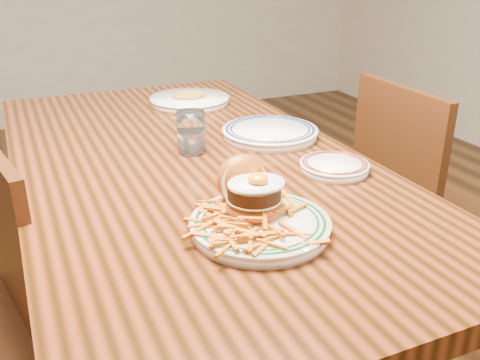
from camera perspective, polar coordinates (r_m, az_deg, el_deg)
name	(u,v)px	position (r m, az deg, el deg)	size (l,w,h in m)	color
table	(190,189)	(1.42, -5.34, -0.99)	(0.85, 1.60, 0.75)	black
chair_right	(418,204)	(1.87, 18.44, -2.47)	(0.42, 0.42, 0.88)	#401F0D
main_plate	(257,212)	(1.02, 1.83, -3.48)	(0.27, 0.28, 0.13)	white
side_plate	(334,166)	(1.31, 10.04, 1.49)	(0.17, 0.17, 0.03)	white
rear_plate	(270,132)	(1.53, 3.21, 5.13)	(0.27, 0.27, 0.03)	white
water_glass	(191,135)	(1.41, -5.23, 4.84)	(0.07, 0.07, 0.11)	white
far_plate	(190,100)	(1.88, -5.40, 8.54)	(0.28, 0.28, 0.05)	white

